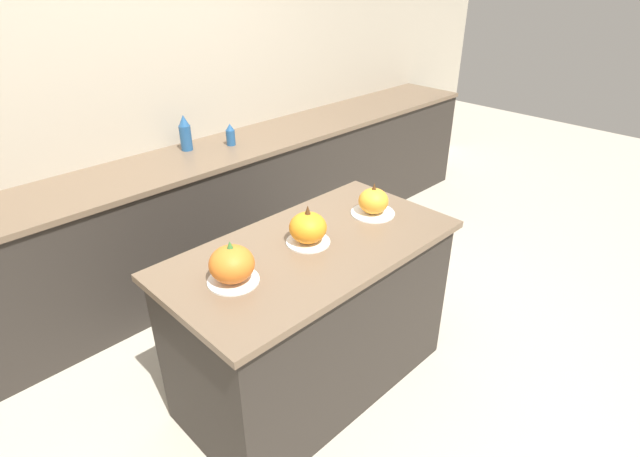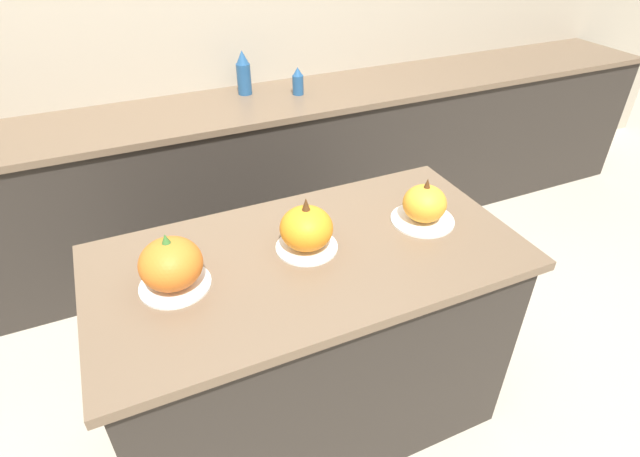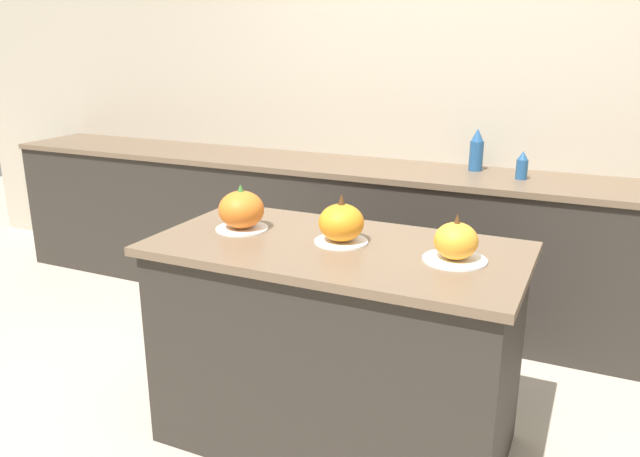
# 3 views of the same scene
# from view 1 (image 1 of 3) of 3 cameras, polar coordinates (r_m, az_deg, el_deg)

# --- Properties ---
(ground_plane) EXTENTS (12.00, 12.00, 0.00)m
(ground_plane) POSITION_cam_1_polar(r_m,az_deg,el_deg) (2.95, -0.75, -16.95)
(ground_plane) COLOR #BCB29E
(wall_back) EXTENTS (8.00, 0.06, 2.50)m
(wall_back) POSITION_cam_1_polar(r_m,az_deg,el_deg) (3.58, -20.47, 13.11)
(wall_back) COLOR #B2A893
(wall_back) RESTS_ON ground_plane
(kitchen_island) EXTENTS (1.47, 0.76, 0.89)m
(kitchen_island) POSITION_cam_1_polar(r_m,az_deg,el_deg) (2.65, -0.81, -10.20)
(kitchen_island) COLOR #2D2823
(kitchen_island) RESTS_ON ground_plane
(back_counter) EXTENTS (6.00, 0.60, 0.93)m
(back_counter) POSITION_cam_1_polar(r_m,az_deg,el_deg) (3.58, -16.03, 0.18)
(back_counter) COLOR #2D2823
(back_counter) RESTS_ON ground_plane
(pumpkin_cake_left) EXTENTS (0.22, 0.22, 0.20)m
(pumpkin_cake_left) POSITION_cam_1_polar(r_m,az_deg,el_deg) (2.13, -10.04, -4.13)
(pumpkin_cake_left) COLOR white
(pumpkin_cake_left) RESTS_ON kitchen_island
(pumpkin_cake_center) EXTENTS (0.21, 0.21, 0.20)m
(pumpkin_cake_center) POSITION_cam_1_polar(r_m,az_deg,el_deg) (2.38, -1.39, 0.01)
(pumpkin_cake_center) COLOR white
(pumpkin_cake_center) RESTS_ON kitchen_island
(pumpkin_cake_right) EXTENTS (0.24, 0.24, 0.18)m
(pumpkin_cake_right) POSITION_cam_1_polar(r_m,az_deg,el_deg) (2.68, 6.12, 3.01)
(pumpkin_cake_right) COLOR white
(pumpkin_cake_right) RESTS_ON kitchen_island
(bottle_tall) EXTENTS (0.08, 0.08, 0.25)m
(bottle_tall) POSITION_cam_1_polar(r_m,az_deg,el_deg) (3.58, -15.15, 10.45)
(bottle_tall) COLOR #235184
(bottle_tall) RESTS_ON back_counter
(bottle_short) EXTENTS (0.06, 0.06, 0.15)m
(bottle_short) POSITION_cam_1_polar(r_m,az_deg,el_deg) (3.62, -10.20, 10.49)
(bottle_short) COLOR #235184
(bottle_short) RESTS_ON back_counter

